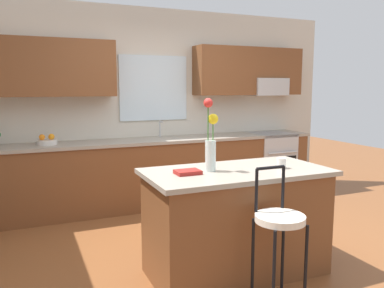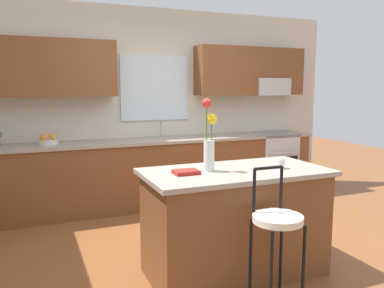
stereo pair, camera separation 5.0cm
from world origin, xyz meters
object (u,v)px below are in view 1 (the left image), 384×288
flower_vase (211,141)px  fruit_bowl_oranges (47,141)px  oven_range (270,162)px  bar_stool_near (279,225)px  kitchen_island (236,221)px  cookbook (188,172)px  mug_ceramic (281,163)px

flower_vase → fruit_bowl_oranges: flower_vase is taller
oven_range → bar_stool_near: (-1.83, -2.79, 0.18)m
oven_range → kitchen_island: 2.84m
fruit_bowl_oranges → kitchen_island: bearing=-57.6°
bar_stool_near → cookbook: 0.83m
flower_vase → oven_range: bearing=45.9°
mug_ceramic → cookbook: mug_ceramic is taller
oven_range → kitchen_island: (-1.83, -2.17, 0.00)m
cookbook → flower_vase: bearing=7.5°
flower_vase → cookbook: bearing=-172.5°
kitchen_island → cookbook: size_ratio=7.87×
kitchen_island → cookbook: cookbook is taller
flower_vase → cookbook: 0.32m
flower_vase → fruit_bowl_oranges: 2.46m
kitchen_island → mug_ceramic: (0.38, -0.10, 0.50)m
flower_vase → mug_ceramic: 0.66m
oven_range → cookbook: cookbook is taller
cookbook → oven_range: bearing=43.4°
mug_ceramic → kitchen_island: bearing=165.6°
fruit_bowl_oranges → flower_vase: bearing=-61.7°
bar_stool_near → cookbook: (-0.45, 0.63, 0.30)m
oven_range → mug_ceramic: 2.74m
bar_stool_near → cookbook: bearing=125.8°
oven_range → bar_stool_near: bar_stool_near is taller
bar_stool_near → oven_range: bearing=56.7°
mug_ceramic → cookbook: bearing=172.6°
oven_range → flower_vase: flower_vase is taller
oven_range → flower_vase: bearing=-134.1°
fruit_bowl_oranges → bar_stool_near: bearing=-63.6°
kitchen_island → fruit_bowl_oranges: 2.65m
mug_ceramic → fruit_bowl_oranges: bearing=127.8°
bar_stool_near → fruit_bowl_oranges: (-1.40, 2.81, 0.33)m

